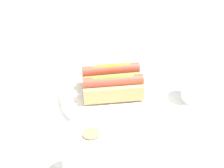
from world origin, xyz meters
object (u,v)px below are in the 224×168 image
(paper_towel_roll, at_px, (94,160))
(hotdog_front, at_px, (111,76))
(hotdog_back, at_px, (113,88))
(napkin_box, at_px, (14,90))
(water_glass, at_px, (195,86))
(serving_bowl, at_px, (112,94))

(paper_towel_roll, bearing_deg, hotdog_front, -89.50)
(hotdog_back, xyz_separation_m, napkin_box, (0.23, 0.06, 0.02))
(paper_towel_roll, xyz_separation_m, napkin_box, (0.22, -0.18, 0.01))
(hotdog_front, relative_size, water_glass, 1.75)
(water_glass, height_order, napkin_box, napkin_box)
(serving_bowl, bearing_deg, napkin_box, 21.49)
(hotdog_back, distance_m, paper_towel_roll, 0.25)
(water_glass, height_order, paper_towel_roll, paper_towel_roll)
(hotdog_front, xyz_separation_m, hotdog_back, (-0.01, 0.05, 0.00))
(water_glass, bearing_deg, hotdog_back, 14.24)
(hotdog_back, xyz_separation_m, paper_towel_roll, (0.01, 0.25, 0.01))
(serving_bowl, height_order, hotdog_back, hotdog_back)
(serving_bowl, height_order, paper_towel_roll, paper_towel_roll)
(hotdog_front, distance_m, paper_towel_roll, 0.30)
(paper_towel_roll, distance_m, napkin_box, 0.29)
(hotdog_back, bearing_deg, serving_bowl, -77.46)
(hotdog_front, bearing_deg, serving_bowl, 102.54)
(serving_bowl, distance_m, paper_towel_roll, 0.28)
(hotdog_back, height_order, napkin_box, napkin_box)
(hotdog_front, relative_size, napkin_box, 1.05)
(napkin_box, bearing_deg, hotdog_front, -160.24)
(serving_bowl, relative_size, hotdog_front, 1.73)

